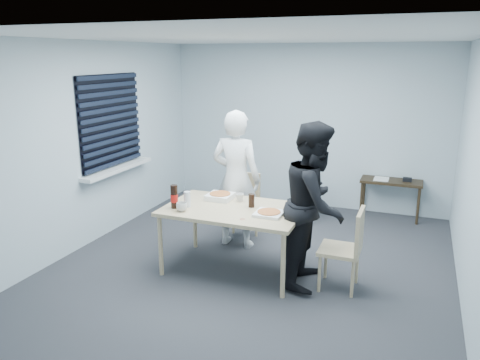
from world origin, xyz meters
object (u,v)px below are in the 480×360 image
at_px(person_black, 315,204).
at_px(mug_a, 182,207).
at_px(backpack, 306,175).
at_px(person_white, 236,179).
at_px(side_table, 391,185).
at_px(dining_table, 234,213).
at_px(stool, 305,195).
at_px(soda_bottle, 174,197).
at_px(chair_far, 243,201).
at_px(mug_b, 240,197).
at_px(chair_right, 348,244).

height_order(person_black, mug_a, person_black).
bearing_deg(backpack, person_white, -127.47).
relative_size(person_black, mug_a, 14.39).
relative_size(person_white, side_table, 1.98).
distance_m(person_white, backpack, 1.38).
bearing_deg(person_white, dining_table, 109.54).
relative_size(person_black, stool, 3.49).
height_order(dining_table, person_black, person_black).
relative_size(side_table, soda_bottle, 3.36).
distance_m(dining_table, soda_bottle, 0.69).
xyz_separation_m(person_black, stool, (-0.54, 1.89, -0.49)).
distance_m(chair_far, side_table, 2.38).
bearing_deg(mug_b, soda_bottle, -140.01).
relative_size(chair_right, person_white, 0.50).
bearing_deg(side_table, mug_a, -125.81).
bearing_deg(person_black, chair_right, -97.18).
relative_size(dining_table, soda_bottle, 5.81).
height_order(person_white, person_black, same).
relative_size(chair_right, soda_bottle, 3.35).
relative_size(person_black, side_table, 1.98).
distance_m(mug_a, soda_bottle, 0.16).
xyz_separation_m(mug_a, mug_b, (0.47, 0.57, -0.00)).
bearing_deg(chair_right, mug_a, -170.32).
height_order(chair_right, mug_a, chair_right).
distance_m(person_black, side_table, 2.58).
bearing_deg(side_table, dining_table, -121.53).
bearing_deg(mug_b, dining_table, -84.30).
distance_m(chair_right, soda_bottle, 1.96).
xyz_separation_m(dining_table, chair_far, (-0.26, 0.97, -0.18)).
bearing_deg(dining_table, chair_right, -0.09).
relative_size(chair_right, side_table, 1.00).
bearing_deg(side_table, soda_bottle, -128.13).
relative_size(person_white, person_black, 1.00).
bearing_deg(backpack, side_table, 16.16).
distance_m(person_white, person_black, 1.33).
height_order(chair_far, person_black, person_black).
height_order(chair_far, backpack, backpack).
relative_size(mug_a, mug_b, 1.23).
height_order(person_black, mug_b, person_black).
height_order(person_white, mug_a, person_white).
xyz_separation_m(chair_right, person_black, (-0.38, 0.05, 0.37)).
bearing_deg(chair_right, chair_far, 147.90).
distance_m(person_white, mug_a, 1.04).
relative_size(stool, mug_b, 5.07).
bearing_deg(person_black, mug_a, 104.13).
height_order(person_white, stool, person_white).
distance_m(chair_far, chair_right, 1.84).
bearing_deg(chair_far, side_table, 40.49).
bearing_deg(soda_bottle, side_table, 51.87).
bearing_deg(dining_table, side_table, 58.47).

